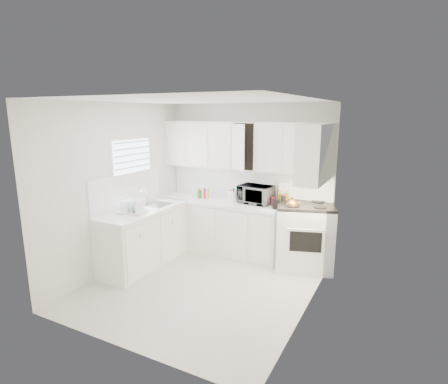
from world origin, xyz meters
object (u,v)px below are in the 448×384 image
Objects in this scene: utensil_crock at (276,197)px; stove at (305,227)px; microwave at (256,192)px; rice_cooker at (234,195)px; tea_kettle at (292,204)px; dish_rack at (132,206)px.

stove is at bearing 15.77° from utensil_crock.
rice_cooker is at bearing -173.75° from microwave.
tea_kettle reaches higher than dish_rack.
dish_rack is (-2.32, -1.35, 0.39)m from stove.
stove reaches higher than microwave.
dish_rack is at bearing -169.40° from tea_kettle.
rice_cooker is 1.75m from dish_rack.
tea_kettle is 1.13m from rice_cooker.
microwave reaches higher than rice_cooker.
utensil_crock reaches higher than tea_kettle.
microwave is at bearing -8.04° from rice_cooker.
utensil_crock is (-0.27, 0.03, 0.08)m from tea_kettle.
tea_kettle is 0.49× the size of microwave.
utensil_crock is 2.24m from dish_rack.
stove is 2.44× the size of microwave.
utensil_crock is at bearing 178.15° from stove.
rice_cooker is 0.87m from utensil_crock.
microwave reaches higher than dish_rack.
stove is 3.31× the size of dish_rack.
utensil_crock is at bearing -20.88° from rice_cooker.
rice_cooker is at bearing 149.93° from tea_kettle.
microwave is 2.02m from dish_rack.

